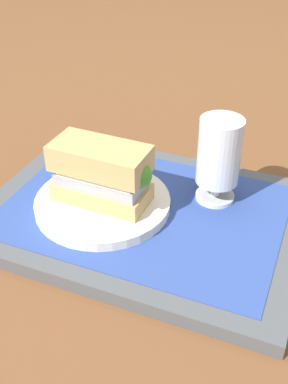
% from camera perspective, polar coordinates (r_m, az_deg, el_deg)
% --- Properties ---
extents(ground_plane, '(3.00, 3.00, 0.00)m').
position_cam_1_polar(ground_plane, '(0.68, -0.00, -3.46)').
color(ground_plane, brown).
extents(tray, '(0.44, 0.32, 0.02)m').
position_cam_1_polar(tray, '(0.67, -0.00, -2.79)').
color(tray, '#4C5156').
rests_on(tray, ground_plane).
extents(placemat, '(0.38, 0.27, 0.00)m').
position_cam_1_polar(placemat, '(0.67, -0.00, -2.07)').
color(placemat, '#2D4793').
rests_on(placemat, tray).
extents(plate, '(0.19, 0.19, 0.01)m').
position_cam_1_polar(plate, '(0.67, -4.98, -1.31)').
color(plate, silver).
rests_on(plate, placemat).
extents(sandwich, '(0.13, 0.07, 0.08)m').
position_cam_1_polar(sandwich, '(0.64, -4.93, 2.25)').
color(sandwich, tan).
rests_on(sandwich, plate).
extents(beer_glass, '(0.06, 0.06, 0.12)m').
position_cam_1_polar(beer_glass, '(0.66, 9.01, 4.41)').
color(beer_glass, silver).
rests_on(beer_glass, placemat).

